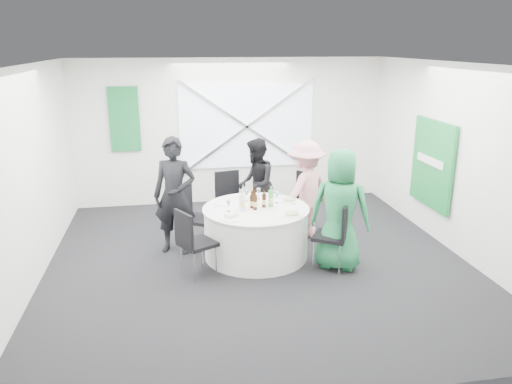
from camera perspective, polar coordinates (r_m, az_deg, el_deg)
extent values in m
plane|color=black|center=(7.36, 0.27, -7.92)|extent=(6.00, 6.00, 0.00)
plane|color=white|center=(6.69, 0.31, 14.42)|extent=(6.00, 6.00, 0.00)
plane|color=silver|center=(9.80, -2.86, 6.91)|extent=(6.00, 0.00, 6.00)
plane|color=silver|center=(4.13, 7.78, -7.33)|extent=(6.00, 0.00, 6.00)
plane|color=silver|center=(7.03, -24.57, 1.44)|extent=(0.00, 6.00, 6.00)
plane|color=silver|center=(7.98, 22.05, 3.42)|extent=(0.00, 6.00, 6.00)
cube|color=white|center=(9.78, -1.08, 7.51)|extent=(2.60, 0.03, 1.60)
cube|color=silver|center=(9.74, -1.04, 7.47)|extent=(2.63, 0.05, 1.84)
cube|color=silver|center=(9.74, -1.04, 7.47)|extent=(2.63, 0.05, 1.84)
cube|color=#156C2F|center=(9.66, -14.81, 8.04)|extent=(0.55, 0.04, 1.20)
cube|color=#177F34|center=(8.49, 19.47, 3.05)|extent=(0.05, 1.20, 1.40)
cylinder|color=white|center=(7.39, 0.00, -4.68)|extent=(1.52, 1.52, 0.74)
cylinder|color=white|center=(7.26, 0.00, -1.89)|extent=(1.56, 1.56, 0.02)
cube|color=black|center=(8.39, -2.86, -1.26)|extent=(0.53, 0.53, 0.05)
cube|color=black|center=(8.51, -3.34, 0.86)|extent=(0.43, 0.12, 0.48)
cylinder|color=silver|center=(8.69, -2.08, -2.35)|extent=(0.02, 0.02, 0.46)
cylinder|color=silver|center=(8.59, -4.37, -2.63)|extent=(0.02, 0.02, 0.46)
cylinder|color=silver|center=(8.37, -1.27, -3.11)|extent=(0.02, 0.02, 0.46)
cylinder|color=silver|center=(8.26, -3.64, -3.41)|extent=(0.02, 0.02, 0.46)
cube|color=black|center=(7.69, -6.63, -3.10)|extent=(0.60, 0.60, 0.05)
cube|color=black|center=(7.70, -8.11, -1.08)|extent=(0.24, 0.39, 0.47)
cylinder|color=silver|center=(8.00, -7.18, -4.21)|extent=(0.02, 0.02, 0.45)
cylinder|color=silver|center=(7.71, -8.34, -5.10)|extent=(0.02, 0.02, 0.45)
cylinder|color=silver|center=(7.86, -4.83, -4.53)|extent=(0.02, 0.02, 0.45)
cylinder|color=silver|center=(7.56, -5.92, -5.46)|extent=(0.02, 0.02, 0.45)
cube|color=black|center=(8.22, 5.03, -1.57)|extent=(0.65, 0.65, 0.06)
cube|color=black|center=(8.32, 5.92, 0.60)|extent=(0.32, 0.36, 0.50)
cylinder|color=silver|center=(8.36, 6.76, -3.19)|extent=(0.02, 0.02, 0.47)
cylinder|color=silver|center=(8.55, 4.65, -2.67)|extent=(0.02, 0.02, 0.47)
cylinder|color=silver|center=(8.06, 5.34, -3.91)|extent=(0.02, 0.02, 0.47)
cylinder|color=silver|center=(8.26, 3.18, -3.34)|extent=(0.02, 0.02, 0.47)
cube|color=black|center=(7.05, 8.50, -5.05)|extent=(0.61, 0.61, 0.05)
cube|color=black|center=(6.91, 10.31, -3.23)|extent=(0.26, 0.38, 0.48)
cylinder|color=silver|center=(6.95, 9.52, -7.67)|extent=(0.02, 0.02, 0.46)
cylinder|color=silver|center=(7.27, 10.14, -6.56)|extent=(0.02, 0.02, 0.46)
cylinder|color=silver|center=(7.02, 6.63, -7.27)|extent=(0.02, 0.02, 0.46)
cylinder|color=silver|center=(7.34, 7.38, -6.19)|extent=(0.02, 0.02, 0.46)
cube|color=black|center=(6.81, -6.68, -5.88)|extent=(0.59, 0.59, 0.05)
cube|color=black|center=(6.61, -8.26, -4.23)|extent=(0.24, 0.38, 0.47)
cylinder|color=silver|center=(6.96, -8.63, -7.62)|extent=(0.02, 0.02, 0.44)
cylinder|color=silver|center=(6.69, -7.06, -8.61)|extent=(0.02, 0.02, 0.44)
cylinder|color=silver|center=(7.13, -6.19, -6.92)|extent=(0.02, 0.02, 0.44)
cylinder|color=silver|center=(6.86, -4.56, -7.85)|extent=(0.02, 0.02, 0.44)
imported|color=black|center=(7.50, -9.27, -0.44)|extent=(0.75, 0.61, 1.77)
imported|color=black|center=(8.41, -0.01, 0.90)|extent=(0.54, 0.81, 1.55)
imported|color=pink|center=(7.98, 5.68, 0.16)|extent=(1.14, 0.97, 1.61)
imported|color=#217C46|center=(6.97, 9.57, -2.02)|extent=(1.00, 0.88, 1.72)
cylinder|color=white|center=(7.75, -0.49, -0.55)|extent=(0.25, 0.25, 0.01)
cylinder|color=white|center=(7.49, -3.70, -1.21)|extent=(0.30, 0.30, 0.01)
cylinder|color=white|center=(7.58, 3.79, -0.99)|extent=(0.28, 0.28, 0.01)
cylinder|color=#82A558|center=(7.57, 3.80, -0.85)|extent=(0.18, 0.18, 0.02)
cylinder|color=white|center=(6.97, 4.13, -2.61)|extent=(0.29, 0.29, 0.01)
cylinder|color=#82A558|center=(6.96, 4.13, -2.45)|extent=(0.19, 0.19, 0.02)
cylinder|color=white|center=(6.81, -2.88, -3.06)|extent=(0.28, 0.28, 0.01)
cube|color=white|center=(6.85, -2.87, -2.65)|extent=(0.20, 0.19, 0.05)
cylinder|color=#351909|center=(7.22, -0.49, -1.14)|extent=(0.06, 0.06, 0.19)
cylinder|color=#351909|center=(7.19, -0.49, -0.20)|extent=(0.02, 0.02, 0.06)
cylinder|color=#D6BB71|center=(7.23, -0.49, -1.28)|extent=(0.06, 0.06, 0.07)
cylinder|color=#351909|center=(7.39, -0.25, -0.64)|extent=(0.06, 0.06, 0.20)
cylinder|color=#351909|center=(7.35, -0.26, 0.34)|extent=(0.02, 0.02, 0.06)
cylinder|color=#D6BB71|center=(7.40, -0.25, -0.79)|extent=(0.06, 0.06, 0.07)
cylinder|color=#351909|center=(7.26, 0.92, -0.99)|extent=(0.06, 0.06, 0.20)
cylinder|color=#351909|center=(7.22, 0.93, -0.01)|extent=(0.02, 0.02, 0.06)
cylinder|color=#D6BB71|center=(7.27, 0.92, -1.14)|extent=(0.06, 0.06, 0.07)
cylinder|color=#351909|center=(7.14, -0.10, -1.22)|extent=(0.06, 0.06, 0.22)
cylinder|color=#351909|center=(7.10, -0.10, -0.16)|extent=(0.02, 0.02, 0.06)
cylinder|color=#D6BB71|center=(7.15, -0.10, -1.38)|extent=(0.06, 0.06, 0.08)
cylinder|color=green|center=(7.29, 1.72, -0.74)|extent=(0.08, 0.08, 0.24)
cylinder|color=green|center=(7.24, 1.73, 0.40)|extent=(0.03, 0.03, 0.06)
cylinder|color=#D6BB71|center=(7.30, 1.72, -0.92)|extent=(0.08, 0.08, 0.09)
cylinder|color=silver|center=(7.10, -1.59, -1.19)|extent=(0.08, 0.08, 0.25)
cylinder|color=silver|center=(7.06, -1.60, 0.01)|extent=(0.03, 0.03, 0.06)
cylinder|color=#D6BB71|center=(7.11, -1.59, -1.38)|extent=(0.08, 0.08, 0.09)
cylinder|color=white|center=(7.49, 2.39, -1.23)|extent=(0.06, 0.06, 0.00)
cylinder|color=white|center=(7.47, 2.39, -0.85)|extent=(0.01, 0.01, 0.10)
cone|color=white|center=(7.45, 2.40, -0.30)|extent=(0.07, 0.07, 0.08)
cylinder|color=white|center=(7.57, -1.10, -1.01)|extent=(0.06, 0.06, 0.00)
cylinder|color=white|center=(7.56, -1.10, -0.64)|extent=(0.01, 0.01, 0.10)
cone|color=white|center=(7.53, -1.10, -0.09)|extent=(0.07, 0.07, 0.08)
cylinder|color=white|center=(7.11, -3.14, -2.23)|extent=(0.06, 0.06, 0.00)
cylinder|color=white|center=(7.10, -3.15, -1.83)|extent=(0.01, 0.01, 0.10)
cone|color=white|center=(7.07, -3.16, -1.24)|extent=(0.07, 0.07, 0.08)
cylinder|color=white|center=(7.66, 0.28, -0.79)|extent=(0.06, 0.06, 0.00)
cylinder|color=white|center=(7.65, 0.28, -0.42)|extent=(0.01, 0.01, 0.10)
cone|color=white|center=(7.63, 0.28, 0.13)|extent=(0.07, 0.07, 0.08)
cube|color=silver|center=(7.80, 0.71, -0.46)|extent=(0.15, 0.02, 0.01)
cube|color=silver|center=(7.75, -1.95, -0.59)|extent=(0.15, 0.02, 0.01)
cube|color=silver|center=(7.61, -3.43, -0.94)|extent=(0.09, 0.14, 0.01)
cube|color=silver|center=(7.33, -4.49, -1.66)|extent=(0.09, 0.13, 0.01)
cube|color=silver|center=(6.91, 3.56, -2.80)|extent=(0.10, 0.13, 0.01)
cube|color=silver|center=(7.11, 4.42, -2.24)|extent=(0.12, 0.12, 0.01)
cube|color=silver|center=(7.45, 4.21, -1.35)|extent=(0.08, 0.14, 0.01)
cube|color=silver|center=(7.72, 2.41, -0.67)|extent=(0.09, 0.14, 0.01)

